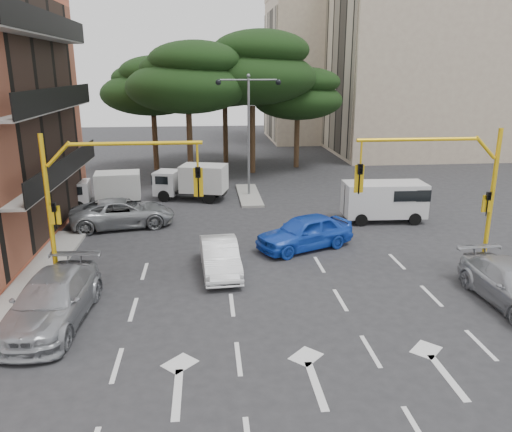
# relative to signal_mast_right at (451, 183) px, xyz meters

# --- Properties ---
(ground) EXTENTS (120.00, 120.00, 0.00)m
(ground) POSITION_rel_signal_mast_right_xyz_m (-6.80, -1.99, -3.88)
(ground) COLOR #28282B
(ground) RESTS_ON ground
(median_strip) EXTENTS (1.40, 6.00, 0.15)m
(median_strip) POSITION_rel_signal_mast_right_xyz_m (-6.80, 14.01, -3.81)
(median_strip) COLOR gray
(median_strip) RESTS_ON ground
(apartment_beige_near) EXTENTS (20.20, 12.15, 18.70)m
(apartment_beige_near) POSITION_rel_signal_mast_right_xyz_m (13.15, 30.01, 5.47)
(apartment_beige_near) COLOR tan
(apartment_beige_near) RESTS_ON ground
(apartment_beige_far) EXTENTS (16.20, 12.15, 16.70)m
(apartment_beige_far) POSITION_rel_signal_mast_right_xyz_m (6.15, 42.01, 4.47)
(apartment_beige_far) COLOR tan
(apartment_beige_far) RESTS_ON ground
(pine_left_near) EXTENTS (9.15, 9.15, 10.23)m
(pine_left_near) POSITION_rel_signal_mast_right_xyz_m (-10.75, 19.96, 3.72)
(pine_left_near) COLOR #382616
(pine_left_near) RESTS_ON ground
(pine_center) EXTENTS (9.98, 9.98, 11.16)m
(pine_center) POSITION_rel_signal_mast_right_xyz_m (-5.75, 21.96, 4.41)
(pine_center) COLOR #382616
(pine_center) RESTS_ON ground
(pine_left_far) EXTENTS (8.32, 8.32, 9.30)m
(pine_left_far) POSITION_rel_signal_mast_right_xyz_m (-13.75, 23.96, 3.03)
(pine_left_far) COLOR #382616
(pine_left_far) RESTS_ON ground
(pine_right) EXTENTS (7.49, 7.49, 8.37)m
(pine_right) POSITION_rel_signal_mast_right_xyz_m (-1.75, 23.96, 2.33)
(pine_right) COLOR #382616
(pine_right) RESTS_ON ground
(pine_back) EXTENTS (9.15, 9.15, 10.23)m
(pine_back) POSITION_rel_signal_mast_right_xyz_m (-7.75, 26.96, 3.72)
(pine_back) COLOR #382616
(pine_back) RESTS_ON ground
(signal_mast_right) EXTENTS (5.79, 0.37, 6.00)m
(signal_mast_right) POSITION_rel_signal_mast_right_xyz_m (0.00, 0.00, 0.00)
(signal_mast_right) COLOR yellow
(signal_mast_right) RESTS_ON ground
(signal_mast_left) EXTENTS (5.79, 0.37, 6.00)m
(signal_mast_left) POSITION_rel_signal_mast_right_xyz_m (-13.61, 0.00, 0.00)
(signal_mast_left) COLOR yellow
(signal_mast_left) RESTS_ON ground
(street_lamp_center) EXTENTS (4.16, 0.36, 7.77)m
(street_lamp_center) POSITION_rel_signal_mast_right_xyz_m (-6.80, 14.01, 1.54)
(street_lamp_center) COLOR slate
(street_lamp_center) RESTS_ON median_strip
(car_white_hatch) EXTENTS (1.74, 4.30, 1.39)m
(car_white_hatch) POSITION_rel_signal_mast_right_xyz_m (-9.13, 1.08, -3.19)
(car_white_hatch) COLOR white
(car_white_hatch) RESTS_ON ground
(car_blue_compact) EXTENTS (5.11, 3.69, 1.62)m
(car_blue_compact) POSITION_rel_signal_mast_right_xyz_m (-5.06, 3.63, -3.08)
(car_blue_compact) COLOR blue
(car_blue_compact) RESTS_ON ground
(car_silver_wagon) EXTENTS (2.62, 5.66, 1.60)m
(car_silver_wagon) POSITION_rel_signal_mast_right_xyz_m (-14.80, -2.69, -3.08)
(car_silver_wagon) COLOR #96989D
(car_silver_wagon) RESTS_ON ground
(car_silver_cross_a) EXTENTS (5.84, 3.52, 1.52)m
(car_silver_cross_a) POSITION_rel_signal_mast_right_xyz_m (-14.14, 8.01, -3.13)
(car_silver_cross_a) COLOR #909497
(car_silver_cross_a) RESTS_ON ground
(van_white) EXTENTS (4.53, 2.20, 2.22)m
(van_white) POSITION_rel_signal_mast_right_xyz_m (0.20, 7.67, -2.77)
(van_white) COLOR silver
(van_white) RESTS_ON ground
(box_truck_a) EXTENTS (4.60, 2.34, 2.17)m
(box_truck_a) POSITION_rel_signal_mast_right_xyz_m (-15.80, 12.01, -2.80)
(box_truck_a) COLOR white
(box_truck_a) RESTS_ON ground
(box_truck_b) EXTENTS (5.04, 3.13, 2.31)m
(box_truck_b) POSITION_rel_signal_mast_right_xyz_m (-10.60, 13.51, -2.73)
(box_truck_b) COLOR silver
(box_truck_b) RESTS_ON ground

